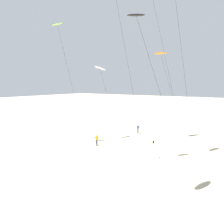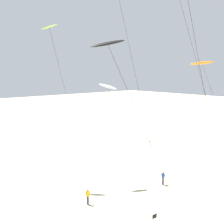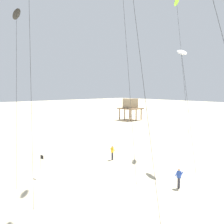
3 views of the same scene
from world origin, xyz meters
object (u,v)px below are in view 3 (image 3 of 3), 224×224
at_px(kite_lime, 177,5).
at_px(kite_black, 16,16).
at_px(kite_flyer_nearest, 112,152).
at_px(marker_flag, 41,161).
at_px(kite_flyer_middle, 179,178).
at_px(kite_white, 182,53).
at_px(stilt_house, 130,105).

distance_m(kite_lime, kite_black, 19.66).
xyz_separation_m(kite_flyer_nearest, marker_flag, (0.10, -8.90, 0.60)).
bearing_deg(marker_flag, kite_flyer_middle, 35.26).
xyz_separation_m(kite_white, stilt_house, (-31.89, 24.58, -8.03)).
relative_size(kite_black, kite_flyer_middle, 9.69).
xyz_separation_m(kite_flyer_nearest, stilt_house, (-25.55, 28.57, 2.93)).
distance_m(kite_lime, stilt_house, 36.45).
distance_m(kite_white, kite_flyer_nearest, 13.28).
bearing_deg(kite_black, kite_flyer_nearest, 61.80).
xyz_separation_m(kite_lime, stilt_house, (-27.23, 19.10, -14.91)).
distance_m(kite_black, stilt_house, 44.39).
bearing_deg(kite_lime, kite_flyer_nearest, -100.07).
bearing_deg(stilt_house, kite_white, -37.62).
height_order(kite_white, kite_flyer_middle, kite_white).
relative_size(kite_lime, kite_flyer_middle, 11.76).
distance_m(kite_white, kite_black, 17.37).
height_order(kite_black, kite_flyer_nearest, kite_black).
height_order(kite_black, stilt_house, kite_black).
height_order(kite_black, kite_flyer_middle, kite_black).
bearing_deg(stilt_house, kite_lime, -35.04).
height_order(kite_white, kite_black, kite_black).
relative_size(kite_flyer_nearest, marker_flag, 0.80).
height_order(stilt_house, marker_flag, stilt_house).
bearing_deg(kite_flyer_middle, kite_white, 124.55).
relative_size(kite_lime, marker_flag, 9.35).
bearing_deg(kite_lime, marker_flag, -94.94).
bearing_deg(kite_lime, kite_black, -109.33).
distance_m(kite_black, marker_flag, 14.90).
bearing_deg(stilt_house, kite_flyer_middle, -40.21).
xyz_separation_m(kite_lime, kite_white, (4.66, -5.48, -6.88)).
relative_size(kite_black, kite_flyer_nearest, 9.69).
xyz_separation_m(kite_white, kite_flyer_nearest, (-6.35, -3.99, -10.96)).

